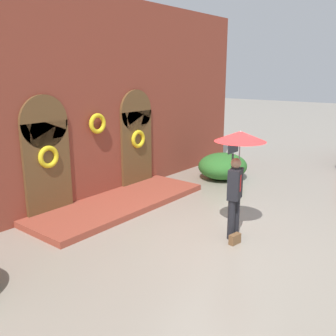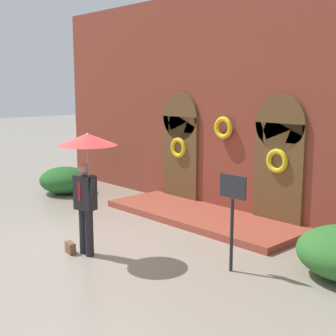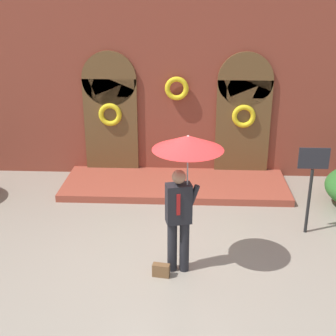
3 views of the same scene
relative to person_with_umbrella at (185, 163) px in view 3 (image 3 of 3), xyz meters
The scene contains 5 objects.
ground_plane 1.96m from the person_with_umbrella, 128.82° to the left, with size 80.00×80.00×0.00m, color gray.
building_facade 4.55m from the person_with_umbrella, 93.35° to the left, with size 14.00×2.30×5.60m.
person_with_umbrella is the anchor object (origin of this frame).
handbag 1.85m from the person_with_umbrella, 151.73° to the right, with size 0.28×0.12×0.22m, color brown.
sign_post 2.82m from the person_with_umbrella, 31.10° to the left, with size 0.56×0.06×1.72m.
Camera 3 is at (0.31, -7.02, 4.46)m, focal length 50.00 mm.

